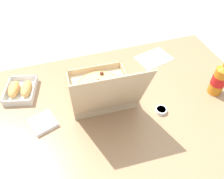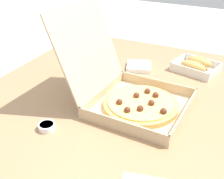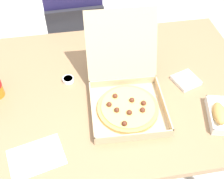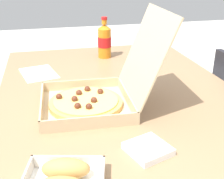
# 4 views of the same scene
# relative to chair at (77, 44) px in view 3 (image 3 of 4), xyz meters

# --- Properties ---
(ground_plane) EXTENTS (10.00, 10.00, 0.00)m
(ground_plane) POSITION_rel_chair_xyz_m (0.11, -0.73, -0.48)
(ground_plane) COLOR beige
(dining_table) EXTENTS (1.46, 0.98, 0.75)m
(dining_table) POSITION_rel_chair_xyz_m (0.11, -0.73, 0.21)
(dining_table) COLOR #997551
(dining_table) RESTS_ON ground_plane
(chair) EXTENTS (0.42, 0.42, 0.83)m
(chair) POSITION_rel_chair_xyz_m (0.00, 0.00, 0.00)
(chair) COLOR #232328
(chair) RESTS_ON ground_plane
(diner_person) EXTENTS (0.37, 0.41, 1.15)m
(diner_person) POSITION_rel_chair_xyz_m (-0.00, 0.06, 0.21)
(diner_person) COLOR #333847
(diner_person) RESTS_ON ground_plane
(pizza_box_open) EXTENTS (0.34, 0.46, 0.35)m
(pizza_box_open) POSITION_rel_chair_xyz_m (0.18, -0.84, 0.33)
(pizza_box_open) COLOR tan
(pizza_box_open) RESTS_ON dining_table
(paper_menu) EXTENTS (0.24, 0.20, 0.00)m
(paper_menu) POSITION_rel_chair_xyz_m (-0.22, -1.05, 0.28)
(paper_menu) COLOR white
(paper_menu) RESTS_ON dining_table
(napkin_pile) EXTENTS (0.14, 0.14, 0.02)m
(napkin_pile) POSITION_rel_chair_xyz_m (0.49, -0.75, 0.29)
(napkin_pile) COLOR white
(napkin_pile) RESTS_ON dining_table
(dipping_sauce_cup) EXTENTS (0.06, 0.06, 0.02)m
(dipping_sauce_cup) POSITION_rel_chair_xyz_m (-0.07, -0.65, 0.29)
(dipping_sauce_cup) COLOR white
(dipping_sauce_cup) RESTS_ON dining_table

